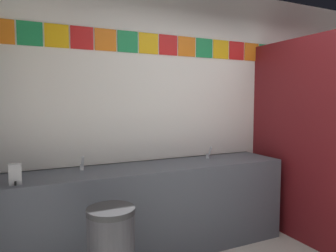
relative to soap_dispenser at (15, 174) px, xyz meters
The scene contains 7 objects.
wall_back 2.18m from the soap_dispenser, 13.77° to the left, with size 4.53×0.09×2.78m.
vanity_counter 1.34m from the soap_dispenser, ahead, with size 2.73×0.59×0.87m.
faucet_left 0.61m from the soap_dispenser, 25.92° to the left, with size 0.04×0.10×0.14m.
faucet_right 1.93m from the soap_dispenser, ahead, with size 0.04×0.10×0.14m.
soap_dispenser is the anchor object (origin of this frame).
stall_divider 2.94m from the soap_dispenser, 10.54° to the right, with size 0.92×1.49×2.17m.
toilet 3.29m from the soap_dispenser, ahead, with size 0.39×0.49×0.74m.
Camera 1 is at (-2.01, -1.35, 1.51)m, focal length 33.22 mm.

